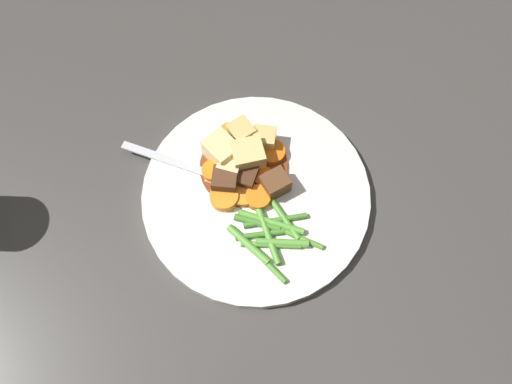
# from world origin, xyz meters

# --- Properties ---
(ground_plane) EXTENTS (3.00, 3.00, 0.00)m
(ground_plane) POSITION_xyz_m (0.00, 0.00, 0.00)
(ground_plane) COLOR #423F3D
(dinner_plate) EXTENTS (0.27, 0.27, 0.01)m
(dinner_plate) POSITION_xyz_m (0.00, 0.00, 0.01)
(dinner_plate) COLOR white
(dinner_plate) RESTS_ON ground_plane
(stew_sauce) EXTENTS (0.11, 0.11, 0.00)m
(stew_sauce) POSITION_xyz_m (0.04, 0.01, 0.01)
(stew_sauce) COLOR brown
(stew_sauce) RESTS_ON dinner_plate
(carrot_slice_0) EXTENTS (0.05, 0.05, 0.01)m
(carrot_slice_0) POSITION_xyz_m (0.00, 0.04, 0.02)
(carrot_slice_0) COLOR orange
(carrot_slice_0) RESTS_ON dinner_plate
(carrot_slice_1) EXTENTS (0.04, 0.04, 0.01)m
(carrot_slice_1) POSITION_xyz_m (-0.01, 0.00, 0.02)
(carrot_slice_1) COLOR orange
(carrot_slice_1) RESTS_ON dinner_plate
(carrot_slice_2) EXTENTS (0.04, 0.04, 0.01)m
(carrot_slice_2) POSITION_xyz_m (0.01, -0.01, 0.02)
(carrot_slice_2) COLOR orange
(carrot_slice_2) RESTS_ON dinner_plate
(carrot_slice_3) EXTENTS (0.04, 0.04, 0.01)m
(carrot_slice_3) POSITION_xyz_m (0.08, 0.01, 0.02)
(carrot_slice_3) COLOR orange
(carrot_slice_3) RESTS_ON dinner_plate
(carrot_slice_4) EXTENTS (0.04, 0.04, 0.01)m
(carrot_slice_4) POSITION_xyz_m (0.04, -0.03, 0.02)
(carrot_slice_4) COLOR orange
(carrot_slice_4) RESTS_ON dinner_plate
(carrot_slice_5) EXTENTS (0.04, 0.04, 0.01)m
(carrot_slice_5) POSITION_xyz_m (0.00, 0.02, 0.02)
(carrot_slice_5) COLOR orange
(carrot_slice_5) RESTS_ON dinner_plate
(carrot_slice_6) EXTENTS (0.03, 0.03, 0.01)m
(carrot_slice_6) POSITION_xyz_m (0.04, 0.04, 0.02)
(carrot_slice_6) COLOR orange
(carrot_slice_6) RESTS_ON dinner_plate
(potato_chunk_0) EXTENTS (0.03, 0.03, 0.02)m
(potato_chunk_0) POSITION_xyz_m (0.06, -0.03, 0.03)
(potato_chunk_0) COLOR #DBBC6B
(potato_chunk_0) RESTS_ON dinner_plate
(potato_chunk_1) EXTENTS (0.05, 0.05, 0.03)m
(potato_chunk_1) POSITION_xyz_m (0.06, 0.03, 0.03)
(potato_chunk_1) COLOR #EAD68C
(potato_chunk_1) RESTS_ON dinner_plate
(potato_chunk_2) EXTENTS (0.04, 0.04, 0.03)m
(potato_chunk_2) POSITION_xyz_m (0.08, -0.00, 0.03)
(potato_chunk_2) COLOR #DBBC6B
(potato_chunk_2) RESTS_ON dinner_plate
(potato_chunk_3) EXTENTS (0.04, 0.04, 0.03)m
(potato_chunk_3) POSITION_xyz_m (0.04, 0.02, 0.03)
(potato_chunk_3) COLOR #EAD68C
(potato_chunk_3) RESTS_ON dinner_plate
(potato_chunk_4) EXTENTS (0.03, 0.04, 0.03)m
(potato_chunk_4) POSITION_xyz_m (0.04, -0.00, 0.03)
(potato_chunk_4) COLOR #E5CC7A
(potato_chunk_4) RESTS_ON dinner_plate
(meat_chunk_0) EXTENTS (0.04, 0.04, 0.03)m
(meat_chunk_0) POSITION_xyz_m (0.02, 0.03, 0.03)
(meat_chunk_0) COLOR #56331E
(meat_chunk_0) RESTS_ON dinner_plate
(meat_chunk_1) EXTENTS (0.04, 0.03, 0.02)m
(meat_chunk_1) POSITION_xyz_m (0.02, 0.01, 0.02)
(meat_chunk_1) COLOR #4C2B19
(meat_chunk_1) RESTS_ON dinner_plate
(meat_chunk_2) EXTENTS (0.03, 0.03, 0.02)m
(meat_chunk_2) POSITION_xyz_m (0.06, 0.01, 0.02)
(meat_chunk_2) COLOR #56331E
(meat_chunk_2) RESTS_ON dinner_plate
(meat_chunk_3) EXTENTS (0.03, 0.04, 0.02)m
(meat_chunk_3) POSITION_xyz_m (0.00, -0.02, 0.02)
(meat_chunk_3) COLOR brown
(meat_chunk_3) RESTS_ON dinner_plate
(green_bean_0) EXTENTS (0.06, 0.04, 0.01)m
(green_bean_0) POSITION_xyz_m (-0.06, 0.02, 0.02)
(green_bean_0) COLOR #66AD42
(green_bean_0) RESTS_ON dinner_plate
(green_bean_1) EXTENTS (0.03, 0.06, 0.01)m
(green_bean_1) POSITION_xyz_m (-0.07, -0.01, 0.02)
(green_bean_1) COLOR #66AD42
(green_bean_1) RESTS_ON dinner_plate
(green_bean_2) EXTENTS (0.07, 0.01, 0.01)m
(green_bean_2) POSITION_xyz_m (-0.06, 0.00, 0.02)
(green_bean_2) COLOR #599E38
(green_bean_2) RESTS_ON dinner_plate
(green_bean_3) EXTENTS (0.06, 0.04, 0.01)m
(green_bean_3) POSITION_xyz_m (-0.08, 0.01, 0.02)
(green_bean_3) COLOR #599E38
(green_bean_3) RESTS_ON dinner_plate
(green_bean_4) EXTENTS (0.01, 0.07, 0.01)m
(green_bean_4) POSITION_xyz_m (-0.04, -0.01, 0.02)
(green_bean_4) COLOR #4C8E33
(green_bean_4) RESTS_ON dinner_plate
(green_bean_5) EXTENTS (0.07, 0.03, 0.01)m
(green_bean_5) POSITION_xyz_m (-0.04, -0.02, 0.02)
(green_bean_5) COLOR #599E38
(green_bean_5) RESTS_ON dinner_plate
(green_bean_6) EXTENTS (0.03, 0.07, 0.01)m
(green_bean_6) POSITION_xyz_m (-0.07, 0.00, 0.02)
(green_bean_6) COLOR #66AD42
(green_bean_6) RESTS_ON dinner_plate
(green_bean_7) EXTENTS (0.06, 0.07, 0.01)m
(green_bean_7) POSITION_xyz_m (-0.06, -0.02, 0.02)
(green_bean_7) COLOR #599E38
(green_bean_7) RESTS_ON dinner_plate
(green_bean_8) EXTENTS (0.05, 0.07, 0.01)m
(green_bean_8) POSITION_xyz_m (-0.04, -0.01, 0.02)
(green_bean_8) COLOR #66AD42
(green_bean_8) RESTS_ON dinner_plate
(green_bean_9) EXTENTS (0.03, 0.05, 0.01)m
(green_bean_9) POSITION_xyz_m (-0.04, 0.01, 0.02)
(green_bean_9) COLOR #4C8E33
(green_bean_9) RESTS_ON dinner_plate
(green_bean_10) EXTENTS (0.01, 0.06, 0.01)m
(green_bean_10) POSITION_xyz_m (-0.05, 0.01, 0.02)
(green_bean_10) COLOR #4C8E33
(green_bean_10) RESTS_ON dinner_plate
(fork) EXTENTS (0.11, 0.15, 0.00)m
(fork) POSITION_xyz_m (0.05, 0.07, 0.01)
(fork) COLOR silver
(fork) RESTS_ON dinner_plate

